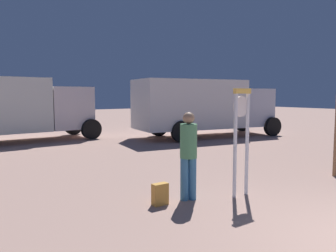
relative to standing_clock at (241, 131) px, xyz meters
name	(u,v)px	position (x,y,z in m)	size (l,w,h in m)	color
standing_clock	(241,131)	(0.00, 0.00, 0.00)	(0.43, 0.11, 2.13)	silver
person_near_clock	(188,151)	(-1.01, 0.38, -0.36)	(0.32, 0.32, 1.68)	teal
backpack	(160,194)	(-1.62, 0.44, -1.11)	(0.29, 0.19, 0.40)	gold
box_truck_near	(203,105)	(5.47, 7.52, 0.19)	(7.17, 3.49, 2.66)	silver
box_truck_far	(9,107)	(-2.39, 10.64, 0.20)	(6.78, 2.63, 2.69)	silver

